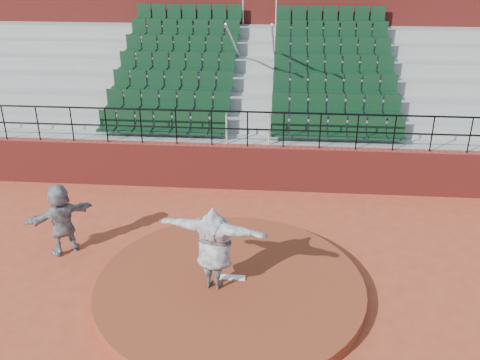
# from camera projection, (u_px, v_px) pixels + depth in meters

# --- Properties ---
(ground) EXTENTS (90.00, 90.00, 0.00)m
(ground) POSITION_uv_depth(u_px,v_px,m) (230.00, 292.00, 11.01)
(ground) COLOR #AB4126
(ground) RESTS_ON ground
(pitchers_mound) EXTENTS (5.50, 5.50, 0.25)m
(pitchers_mound) POSITION_uv_depth(u_px,v_px,m) (230.00, 287.00, 10.96)
(pitchers_mound) COLOR maroon
(pitchers_mound) RESTS_ON ground
(pitching_rubber) EXTENTS (0.60, 0.15, 0.03)m
(pitching_rubber) POSITION_uv_depth(u_px,v_px,m) (231.00, 277.00, 11.04)
(pitching_rubber) COLOR white
(pitching_rubber) RESTS_ON pitchers_mound
(boundary_wall) EXTENTS (24.00, 0.30, 1.30)m
(boundary_wall) POSITION_uv_depth(u_px,v_px,m) (247.00, 167.00, 15.26)
(boundary_wall) COLOR maroon
(boundary_wall) RESTS_ON ground
(wall_railing) EXTENTS (24.04, 0.05, 1.03)m
(wall_railing) POSITION_uv_depth(u_px,v_px,m) (247.00, 121.00, 14.68)
(wall_railing) COLOR black
(wall_railing) RESTS_ON boundary_wall
(seating_deck) EXTENTS (24.00, 5.97, 4.63)m
(seating_deck) POSITION_uv_depth(u_px,v_px,m) (255.00, 103.00, 18.22)
(seating_deck) COLOR gray
(seating_deck) RESTS_ON ground
(press_box_facade) EXTENTS (24.00, 3.00, 7.10)m
(press_box_facade) POSITION_uv_depth(u_px,v_px,m) (261.00, 22.00, 20.92)
(press_box_facade) COLOR maroon
(press_box_facade) RESTS_ON ground
(pitcher) EXTENTS (2.27, 1.05, 1.79)m
(pitcher) POSITION_uv_depth(u_px,v_px,m) (214.00, 248.00, 10.43)
(pitcher) COLOR black
(pitcher) RESTS_ON pitchers_mound
(fielder) EXTENTS (1.53, 1.42, 1.71)m
(fielder) POSITION_uv_depth(u_px,v_px,m) (61.00, 219.00, 12.08)
(fielder) COLOR black
(fielder) RESTS_ON ground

